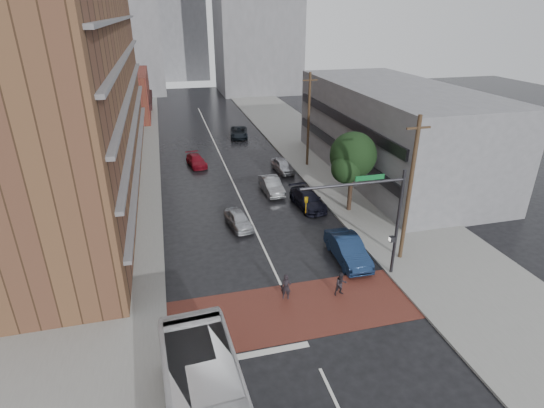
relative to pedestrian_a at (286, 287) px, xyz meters
name	(u,v)px	position (x,y,z in m)	size (l,w,h in m)	color
ground	(295,316)	(0.07, -1.67, -0.81)	(160.00, 160.00, 0.00)	black
crosswalk	(293,310)	(0.07, -1.17, -0.80)	(14.00, 5.00, 0.02)	maroon
sidewalk_west	(115,178)	(-11.43, 23.33, -0.73)	(9.00, 90.00, 0.15)	gray
sidewalk_east	(327,160)	(11.57, 23.33, -0.73)	(9.00, 90.00, 0.15)	gray
apartment_block	(58,32)	(-13.93, 22.33, 13.19)	(10.00, 44.00, 28.00)	brown
storefront_west	(123,95)	(-11.93, 52.33, 2.69)	(8.00, 16.00, 7.00)	maroon
building_east	(392,130)	(16.57, 18.33, 3.69)	(11.00, 26.00, 9.00)	gray
distant_tower_west	(110,9)	(-13.93, 76.33, 15.19)	(18.00, 16.00, 32.00)	gray
distant_tower_center	(180,27)	(0.07, 93.33, 11.19)	(12.00, 10.00, 24.00)	gray
street_tree	(353,158)	(8.59, 10.37, 3.93)	(4.20, 4.10, 6.90)	#332319
signal_mast	(378,210)	(5.92, 0.83, 3.93)	(6.50, 0.30, 7.20)	#2D2D33
utility_pole_near	(410,190)	(8.87, 2.33, 4.33)	(1.60, 0.26, 10.00)	#473321
utility_pole_far	(309,120)	(8.87, 22.33, 4.33)	(1.60, 0.26, 10.00)	#473321
pedestrian_a	(286,287)	(0.00, 0.00, 0.00)	(0.59, 0.39, 1.61)	black
pedestrian_b	(341,284)	(3.28, -0.47, -0.04)	(0.74, 0.58, 1.53)	black
car_travel_a	(238,220)	(-1.09, 9.77, -0.16)	(1.52, 3.77, 1.28)	#B0B2B8
car_travel_b	(272,185)	(3.18, 15.88, -0.08)	(1.53, 4.40, 1.45)	#979A9E
car_travel_c	(196,161)	(-2.99, 25.32, -0.21)	(1.66, 4.08, 1.18)	maroon
suv_travel	(239,132)	(3.67, 35.72, -0.13)	(2.25, 4.88, 1.36)	black
car_parked_near	(348,249)	(5.27, 3.09, 0.02)	(1.75, 5.01, 1.65)	#142647
car_parked_mid	(308,199)	(5.42, 12.01, -0.10)	(1.97, 4.86, 1.41)	black
car_parked_far	(282,165)	(5.72, 21.19, -0.13)	(1.60, 3.97, 1.35)	#B5B7BE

